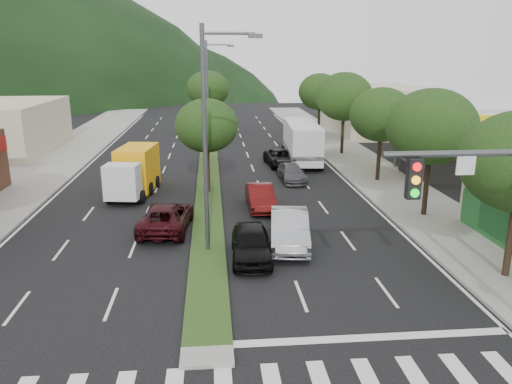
{
  "coord_description": "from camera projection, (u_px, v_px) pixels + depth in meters",
  "views": [
    {
      "loc": [
        0.29,
        -13.57,
        8.76
      ],
      "look_at": [
        2.43,
        10.17,
        2.17
      ],
      "focal_mm": 35.0,
      "sensor_mm": 36.0,
      "label": 1
    }
  ],
  "objects": [
    {
      "name": "median",
      "position": [
        209.0,
        161.0,
        42.2
      ],
      "size": [
        1.6,
        56.0,
        0.12
      ],
      "primitive_type": "cube",
      "color": "#263E16",
      "rests_on": "ground"
    },
    {
      "name": "tree_r_d",
      "position": [
        344.0,
        97.0,
        43.79
      ],
      "size": [
        5.0,
        5.0,
        7.17
      ],
      "color": "black",
      "rests_on": "sidewalk_right"
    },
    {
      "name": "car_queue_c",
      "position": [
        260.0,
        197.0,
        29.18
      ],
      "size": [
        1.57,
        4.26,
        1.39
      ],
      "primitive_type": "imported",
      "rotation": [
        0.0,
        0.0,
        0.02
      ],
      "color": "#500E0D",
      "rests_on": "ground"
    },
    {
      "name": "sedan_silver",
      "position": [
        289.0,
        229.0,
        23.52
      ],
      "size": [
        2.32,
        5.17,
        1.65
      ],
      "primitive_type": "imported",
      "rotation": [
        0.0,
        0.0,
        -0.12
      ],
      "color": "#A7A9AE",
      "rests_on": "ground"
    },
    {
      "name": "tree_med_far",
      "position": [
        208.0,
        89.0,
        56.24
      ],
      "size": [
        4.8,
        4.8,
        6.94
      ],
      "color": "black",
      "rests_on": "median"
    },
    {
      "name": "tree_med_near",
      "position": [
        207.0,
        126.0,
        31.43
      ],
      "size": [
        4.0,
        4.0,
        6.02
      ],
      "color": "black",
      "rests_on": "median"
    },
    {
      "name": "tree_r_e",
      "position": [
        320.0,
        92.0,
        53.47
      ],
      "size": [
        4.6,
        4.6,
        6.71
      ],
      "color": "black",
      "rests_on": "sidewalk_right"
    },
    {
      "name": "motorhome",
      "position": [
        302.0,
        141.0,
        41.57
      ],
      "size": [
        3.17,
        8.74,
        3.3
      ],
      "rotation": [
        0.0,
        0.0,
        -0.06
      ],
      "color": "silver",
      "rests_on": "ground"
    },
    {
      "name": "sidewalk_right",
      "position": [
        363.0,
        165.0,
        40.39
      ],
      "size": [
        5.0,
        90.0,
        0.15
      ],
      "primitive_type": "cube",
      "color": "gray",
      "rests_on": "ground"
    },
    {
      "name": "car_queue_b",
      "position": [
        292.0,
        173.0,
        35.6
      ],
      "size": [
        1.86,
        4.18,
        1.19
      ],
      "primitive_type": "imported",
      "rotation": [
        0.0,
        0.0,
        0.05
      ],
      "color": "#48494D",
      "rests_on": "ground"
    },
    {
      "name": "bldg_right_far",
      "position": [
        375.0,
        109.0,
        58.57
      ],
      "size": [
        10.0,
        16.0,
        5.2
      ],
      "primitive_type": "cube",
      "color": "beige",
      "rests_on": "ground"
    },
    {
      "name": "tree_r_b",
      "position": [
        432.0,
        127.0,
        26.55
      ],
      "size": [
        4.8,
        4.8,
        6.94
      ],
      "color": "black",
      "rests_on": "sidewalk_right"
    },
    {
      "name": "car_queue_a",
      "position": [
        251.0,
        243.0,
        21.94
      ],
      "size": [
        1.88,
        4.36,
        1.47
      ],
      "primitive_type": "imported",
      "rotation": [
        0.0,
        0.0,
        -0.03
      ],
      "color": "black",
      "rests_on": "ground"
    },
    {
      "name": "gas_canopy",
      "position": [
        465.0,
        112.0,
        36.86
      ],
      "size": [
        12.2,
        8.2,
        5.25
      ],
      "color": "silver",
      "rests_on": "ground"
    },
    {
      "name": "suv_maroon",
      "position": [
        166.0,
        217.0,
        25.59
      ],
      "size": [
        2.79,
        5.28,
        1.41
      ],
      "primitive_type": "imported",
      "rotation": [
        0.0,
        0.0,
        3.05
      ],
      "color": "#330B10",
      "rests_on": "ground"
    },
    {
      "name": "sidewalk_left",
      "position": [
        38.0,
        172.0,
        38.19
      ],
      "size": [
        6.0,
        90.0,
        0.15
      ],
      "primitive_type": "cube",
      "color": "gray",
      "rests_on": "ground"
    },
    {
      "name": "streetlight_near",
      "position": [
        209.0,
        131.0,
        21.54
      ],
      "size": [
        2.6,
        0.25,
        10.0
      ],
      "color": "#47494C",
      "rests_on": "ground"
    },
    {
      "name": "tree_r_c",
      "position": [
        382.0,
        115.0,
        34.31
      ],
      "size": [
        4.4,
        4.4,
        6.48
      ],
      "color": "black",
      "rests_on": "sidewalk_right"
    },
    {
      "name": "car_queue_d",
      "position": [
        281.0,
        158.0,
        40.38
      ],
      "size": [
        2.58,
        4.9,
        1.32
      ],
      "primitive_type": "imported",
      "rotation": [
        0.0,
        0.0,
        0.09
      ],
      "color": "black",
      "rests_on": "ground"
    },
    {
      "name": "box_truck",
      "position": [
        135.0,
        172.0,
        32.23
      ],
      "size": [
        2.94,
        6.2,
        2.94
      ],
      "rotation": [
        0.0,
        0.0,
        3.01
      ],
      "color": "silver",
      "rests_on": "ground"
    },
    {
      "name": "streetlight_mid",
      "position": [
        209.0,
        90.0,
        45.54
      ],
      "size": [
        2.6,
        0.25,
        10.0
      ],
      "color": "#47494C",
      "rests_on": "ground"
    },
    {
      "name": "bldg_left_far",
      "position": [
        0.0,
        127.0,
        45.72
      ],
      "size": [
        9.0,
        14.0,
        4.6
      ],
      "primitive_type": "cube",
      "color": "beige",
      "rests_on": "ground"
    },
    {
      "name": "ground",
      "position": [
        207.0,
        349.0,
        15.33
      ],
      "size": [
        160.0,
        160.0,
        0.0
      ],
      "primitive_type": "plane",
      "color": "black",
      "rests_on": "ground"
    }
  ]
}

